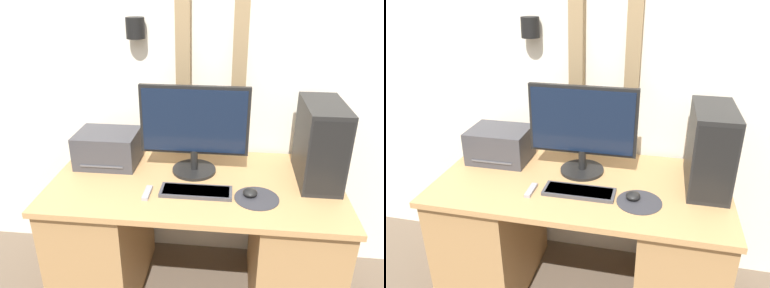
% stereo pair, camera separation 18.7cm
% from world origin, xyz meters
% --- Properties ---
extents(wall_back, '(6.40, 0.15, 2.71)m').
position_xyz_m(wall_back, '(-0.00, 0.82, 1.36)').
color(wall_back, silver).
rests_on(wall_back, ground_plane).
extents(desk, '(1.50, 0.77, 0.76)m').
position_xyz_m(desk, '(0.00, 0.38, 0.39)').
color(desk, tan).
rests_on(desk, ground_plane).
extents(monitor, '(0.57, 0.24, 0.48)m').
position_xyz_m(monitor, '(-0.02, 0.49, 1.02)').
color(monitor, black).
rests_on(monitor, desk).
extents(keyboard, '(0.35, 0.12, 0.02)m').
position_xyz_m(keyboard, '(0.02, 0.26, 0.77)').
color(keyboard, '#3D3D42').
rests_on(keyboard, desk).
extents(mousepad, '(0.21, 0.21, 0.00)m').
position_xyz_m(mousepad, '(0.31, 0.24, 0.76)').
color(mousepad, '#2D2D33').
rests_on(mousepad, desk).
extents(mouse, '(0.07, 0.07, 0.03)m').
position_xyz_m(mouse, '(0.28, 0.26, 0.78)').
color(mouse, black).
rests_on(mouse, mousepad).
extents(computer_tower, '(0.20, 0.40, 0.41)m').
position_xyz_m(computer_tower, '(0.62, 0.47, 0.97)').
color(computer_tower, black).
rests_on(computer_tower, desk).
extents(printer, '(0.34, 0.26, 0.19)m').
position_xyz_m(printer, '(-0.51, 0.53, 0.85)').
color(printer, '#38383D').
rests_on(printer, desk).
extents(remote_control, '(0.03, 0.12, 0.02)m').
position_xyz_m(remote_control, '(-0.22, 0.22, 0.77)').
color(remote_control, gray).
rests_on(remote_control, desk).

